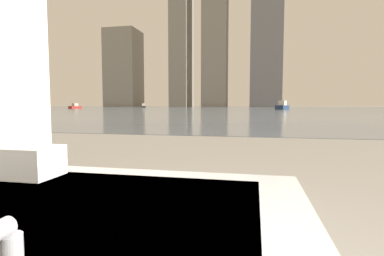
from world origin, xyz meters
The scene contains 8 objects.
towel_stack centered at (-0.25, 0.80, 0.54)m, with size 0.27×0.17×0.12m.
harbor_water centered at (0.00, 62.00, 0.01)m, with size 180.00×110.00×0.01m.
harbor_boat_0 centered at (-36.01, 55.75, 0.38)m, with size 1.46×2.97×1.06m.
harbor_boat_2 centered at (-26.92, 71.21, 0.40)m, with size 2.05×3.12×1.11m.
harbor_boat_3 centered at (5.08, 51.59, 0.52)m, with size 2.57×4.10×1.45m.
skyline_tower_0 centered at (-53.42, 118.00, 15.78)m, with size 12.97×13.20×31.57m.
skyline_tower_1 centered at (-28.58, 118.00, 30.91)m, with size 6.97×13.77×61.81m.
skyline_tower_2 centered at (-15.05, 118.00, 41.00)m, with size 9.51×9.47×81.99m.
Camera 1 is at (0.64, -0.21, 0.77)m, focal length 28.00 mm.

